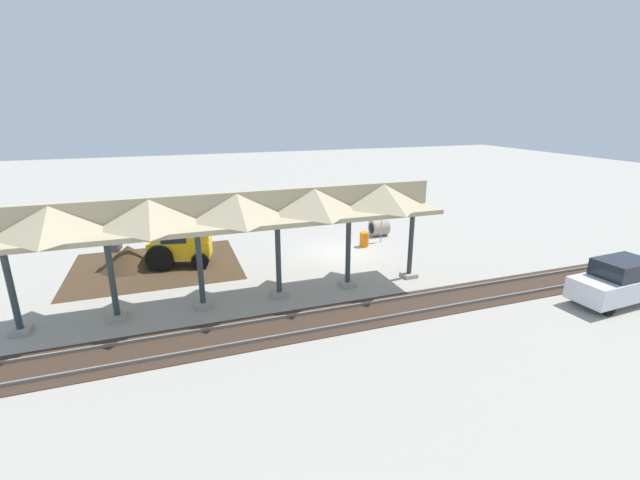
# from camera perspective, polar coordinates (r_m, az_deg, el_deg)

# --- Properties ---
(ground_plane) EXTENTS (120.00, 120.00, 0.00)m
(ground_plane) POSITION_cam_1_polar(r_m,az_deg,el_deg) (25.41, 3.02, -1.65)
(ground_plane) COLOR #9E998E
(dirt_work_zone) EXTENTS (8.65, 7.00, 0.01)m
(dirt_work_zone) POSITION_cam_1_polar(r_m,az_deg,el_deg) (24.88, -20.98, -3.24)
(dirt_work_zone) COLOR #42301E
(dirt_work_zone) RESTS_ON ground
(platform_canopy) EXTENTS (18.11, 3.20, 4.90)m
(platform_canopy) POSITION_cam_1_polar(r_m,az_deg,el_deg) (18.16, -10.99, 4.01)
(platform_canopy) COLOR #9E998E
(platform_canopy) RESTS_ON ground
(rail_tracks) EXTENTS (60.00, 2.58, 0.15)m
(rail_tracks) POSITION_cam_1_polar(r_m,az_deg,el_deg) (19.11, 11.91, -8.55)
(rail_tracks) COLOR slate
(rail_tracks) RESTS_ON ground
(stop_sign) EXTENTS (0.73, 0.28, 2.22)m
(stop_sign) POSITION_cam_1_polar(r_m,az_deg,el_deg) (27.22, 8.22, 2.98)
(stop_sign) COLOR gray
(stop_sign) RESTS_ON ground
(backhoe) EXTENTS (5.41, 2.35, 2.82)m
(backhoe) POSITION_cam_1_polar(r_m,az_deg,el_deg) (24.14, -18.52, -0.43)
(backhoe) COLOR #EAB214
(backhoe) RESTS_ON ground
(dirt_mound) EXTENTS (6.14, 6.14, 2.39)m
(dirt_mound) POSITION_cam_1_polar(r_m,az_deg,el_deg) (25.32, -23.96, -3.26)
(dirt_mound) COLOR #42301E
(dirt_mound) RESTS_ON ground
(concrete_pipe) EXTENTS (1.14, 1.10, 1.09)m
(concrete_pipe) POSITION_cam_1_polar(r_m,az_deg,el_deg) (28.88, 7.87, 1.67)
(concrete_pipe) COLOR #9E9384
(concrete_pipe) RESTS_ON ground
(distant_parked_car) EXTENTS (4.29, 1.99, 1.98)m
(distant_parked_car) POSITION_cam_1_polar(r_m,az_deg,el_deg) (22.74, 34.92, -4.57)
(distant_parked_car) COLOR silver
(distant_parked_car) RESTS_ON ground
(traffic_barrel) EXTENTS (0.56, 0.56, 0.90)m
(traffic_barrel) POSITION_cam_1_polar(r_m,az_deg,el_deg) (26.49, 5.91, 0.09)
(traffic_barrel) COLOR orange
(traffic_barrel) RESTS_ON ground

